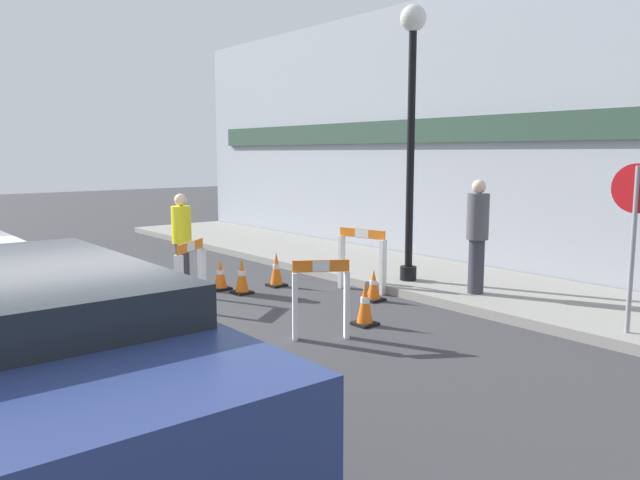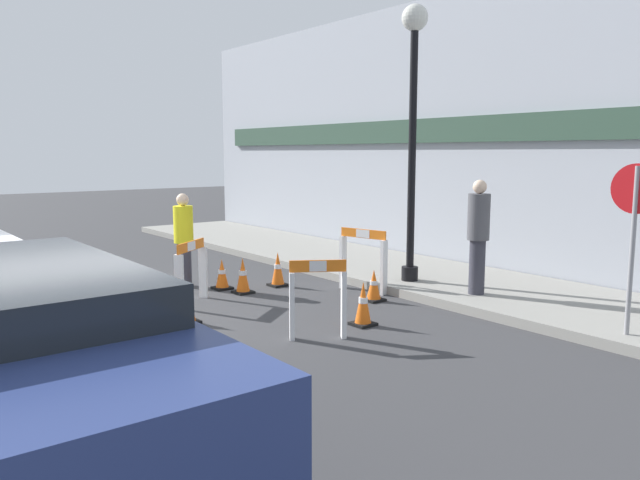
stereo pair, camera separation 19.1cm
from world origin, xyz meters
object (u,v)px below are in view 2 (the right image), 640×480
object	(u,v)px
stop_sign	(634,221)
person_pedestrian	(478,233)
person_worker	(184,237)
parked_car_2	(1,377)
streetlamp_post	(413,105)

from	to	relation	value
stop_sign	person_pedestrian	size ratio (longest dim) A/B	1.16
person_worker	parked_car_2	distance (m)	7.02
streetlamp_post	person_pedestrian	distance (m)	2.45
person_worker	person_pedestrian	size ratio (longest dim) A/B	0.92
stop_sign	parked_car_2	size ratio (longest dim) A/B	0.48
person_worker	stop_sign	bearing A→B (deg)	8.61
person_worker	person_pedestrian	distance (m)	5.01
person_worker	person_pedestrian	world-z (taller)	person_pedestrian
person_worker	streetlamp_post	bearing A→B (deg)	35.29
stop_sign	person_worker	size ratio (longest dim) A/B	1.27
stop_sign	person_pedestrian	distance (m)	2.59
stop_sign	parked_car_2	distance (m)	6.82
person_pedestrian	parked_car_2	xyz separation A→B (m)	(1.82, -7.09, -0.18)
stop_sign	person_pedestrian	xyz separation A→B (m)	(-2.54, 0.33, -0.43)
stop_sign	person_worker	world-z (taller)	stop_sign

